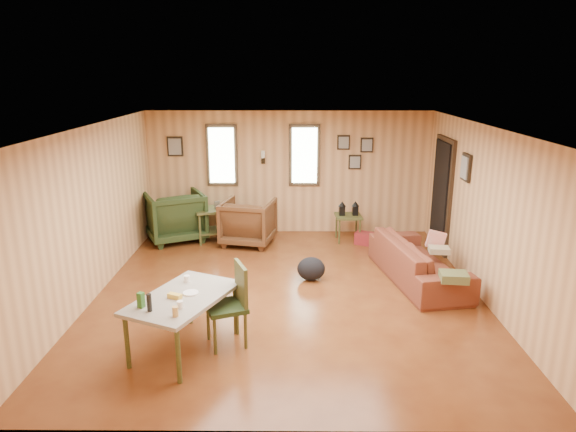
{
  "coord_description": "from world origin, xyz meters",
  "views": [
    {
      "loc": [
        0.05,
        -6.9,
        3.1
      ],
      "look_at": [
        0.0,
        0.4,
        1.05
      ],
      "focal_mm": 32.0,
      "sensor_mm": 36.0,
      "label": 1
    }
  ],
  "objects_px": {
    "end_table": "(212,219)",
    "side_table": "(348,214)",
    "recliner_brown": "(248,220)",
    "dining_table": "(182,301)",
    "sofa": "(419,254)",
    "recliner_green": "(175,214)"
  },
  "relations": [
    {
      "from": "recliner_green",
      "to": "side_table",
      "type": "bearing_deg",
      "value": 153.97
    },
    {
      "from": "sofa",
      "to": "end_table",
      "type": "bearing_deg",
      "value": 50.93
    },
    {
      "from": "side_table",
      "to": "recliner_green",
      "type": "bearing_deg",
      "value": 179.82
    },
    {
      "from": "sofa",
      "to": "recliner_brown",
      "type": "height_order",
      "value": "recliner_brown"
    },
    {
      "from": "sofa",
      "to": "end_table",
      "type": "height_order",
      "value": "sofa"
    },
    {
      "from": "recliner_brown",
      "to": "side_table",
      "type": "distance_m",
      "value": 1.89
    },
    {
      "from": "recliner_brown",
      "to": "side_table",
      "type": "height_order",
      "value": "recliner_brown"
    },
    {
      "from": "end_table",
      "to": "side_table",
      "type": "relative_size",
      "value": 1.01
    },
    {
      "from": "end_table",
      "to": "side_table",
      "type": "height_order",
      "value": "end_table"
    },
    {
      "from": "recliner_brown",
      "to": "dining_table",
      "type": "xyz_separation_m",
      "value": [
        -0.43,
        -3.83,
        0.15
      ]
    },
    {
      "from": "recliner_green",
      "to": "dining_table",
      "type": "xyz_separation_m",
      "value": [
        0.98,
        -4.04,
        0.1
      ]
    },
    {
      "from": "end_table",
      "to": "side_table",
      "type": "distance_m",
      "value": 2.59
    },
    {
      "from": "recliner_green",
      "to": "dining_table",
      "type": "relative_size",
      "value": 0.68
    },
    {
      "from": "end_table",
      "to": "dining_table",
      "type": "distance_m",
      "value": 4.02
    },
    {
      "from": "end_table",
      "to": "dining_table",
      "type": "bearing_deg",
      "value": -85.99
    },
    {
      "from": "end_table",
      "to": "recliner_brown",
      "type": "bearing_deg",
      "value": -13.84
    },
    {
      "from": "sofa",
      "to": "side_table",
      "type": "relative_size",
      "value": 2.82
    },
    {
      "from": "sofa",
      "to": "recliner_brown",
      "type": "xyz_separation_m",
      "value": [
        -2.75,
        1.72,
        0.04
      ]
    },
    {
      "from": "recliner_brown",
      "to": "recliner_green",
      "type": "bearing_deg",
      "value": 3.63
    },
    {
      "from": "recliner_brown",
      "to": "dining_table",
      "type": "height_order",
      "value": "recliner_brown"
    },
    {
      "from": "sofa",
      "to": "side_table",
      "type": "height_order",
      "value": "sofa"
    },
    {
      "from": "sofa",
      "to": "side_table",
      "type": "distance_m",
      "value": 2.11
    }
  ]
}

